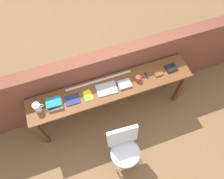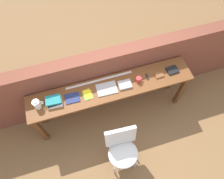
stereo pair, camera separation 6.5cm
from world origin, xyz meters
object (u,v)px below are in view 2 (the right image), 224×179
Objects in this scene: chair_white_moulded at (122,148)px; pamphlet_pile_colourful at (88,95)px; magazine_cycling at (72,98)px; book_repair_rightmost at (172,70)px; multitool_folded at (147,77)px; leather_journal_brown at (159,75)px; pitcher_white at (37,104)px; mug at (139,80)px; book_open_centre at (107,89)px; book_stack_leftmost at (54,101)px.

pamphlet_pile_colourful is at bearing 109.29° from chair_white_moulded.
book_repair_rightmost is at bearing 2.13° from magazine_cycling.
leather_journal_brown reaches higher than multitool_folded.
multitool_folded is at bearing 51.39° from chair_white_moulded.
leather_journal_brown reaches higher than chair_white_moulded.
pamphlet_pile_colourful is at bearing -2.06° from pitcher_white.
magazine_cycling is 1.57m from book_repair_rightmost.
book_repair_rightmost reaches higher than magazine_cycling.
magazine_cycling is 1.01m from mug.
pamphlet_pile_colourful is at bearing -179.57° from mug.
chair_white_moulded is 1.02m from mug.
book_repair_rightmost is at bearing -0.65° from multitool_folded.
leather_journal_brown is at bearing 2.05° from book_open_centre.
chair_white_moulded is 1.18m from book_stack_leftmost.
leather_journal_brown is at bearing -177.28° from book_repair_rightmost.
pamphlet_pile_colourful is 1.65× the size of mug.
leather_journal_brown is at bearing 0.57° from mug.
book_open_centre is 0.64m from multitool_folded.
mug is at bearing 1.04° from magazine_cycling.
book_stack_leftmost reaches higher than chair_white_moulded.
pamphlet_pile_colourful is 1.06× the size of book_repair_rightmost.
magazine_cycling reaches higher than chair_white_moulded.
pitcher_white reaches higher than book_repair_rightmost.
magazine_cycling is (0.48, -0.01, -0.07)m from pitcher_white.
multitool_folded is at bearing 2.16° from pamphlet_pile_colourful.
chair_white_moulded is 3.94× the size of book_stack_leftmost.
book_open_centre is (0.52, 0.00, 0.00)m from magazine_cycling.
book_repair_rightmost is at bearing 37.45° from chair_white_moulded.
mug is (1.01, -0.01, 0.04)m from magazine_cycling.
leather_journal_brown is at bearing 43.42° from chair_white_moulded.
magazine_cycling is at bearing 176.22° from pamphlet_pile_colourful.
pitcher_white is 1.82m from leather_journal_brown.
pamphlet_pile_colourful is at bearing -2.22° from magazine_cycling.
book_stack_leftmost is 0.48m from pamphlet_pile_colourful.
multitool_folded is at bearing 10.84° from mug.
chair_white_moulded is 8.10× the size of mug.
magazine_cycling is 0.52m from book_open_centre.
pitcher_white is at bearing 179.25° from mug.
magazine_cycling is (0.25, -0.01, -0.04)m from book_stack_leftmost.
chair_white_moulded is 1.34m from pitcher_white.
book_open_centre is 0.49m from mug.
book_stack_leftmost is 2.06× the size of multitool_folded.
book_open_centre is at bearing 178.11° from book_repair_rightmost.
pamphlet_pile_colourful is 1.12m from leather_journal_brown.
chair_white_moulded is 4.85× the size of pitcher_white.
pitcher_white is 1.01× the size of pamphlet_pile_colourful.
magazine_cycling is at bearing -179.00° from multitool_folded.
book_repair_rightmost is (1.35, 0.03, 0.01)m from pamphlet_pile_colourful.
chair_white_moulded is 5.19× the size of book_repair_rightmost.
mug is (0.50, 0.79, 0.40)m from chair_white_moulded.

